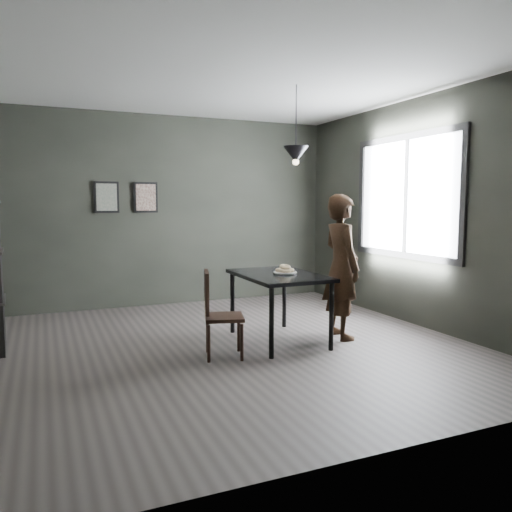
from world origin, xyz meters
name	(u,v)px	position (x,y,z in m)	size (l,w,h in m)	color
ground	(228,347)	(0.00, 0.00, 0.00)	(5.00, 5.00, 0.00)	#36302E
back_wall	(169,211)	(0.00, 2.50, 1.40)	(5.00, 0.10, 2.80)	black
ceiling	(226,74)	(0.00, 0.00, 2.80)	(5.00, 5.00, 0.02)	silver
window_assembly	(406,197)	(2.47, 0.20, 1.60)	(0.04, 1.96, 1.56)	white
cafe_table	(279,281)	(0.60, 0.00, 0.67)	(0.80, 1.20, 0.75)	black
white_plate	(285,273)	(0.66, -0.03, 0.76)	(0.23, 0.23, 0.01)	white
donut_pile	(285,270)	(0.66, -0.03, 0.79)	(0.21, 0.21, 0.09)	#F6E7BF
woman	(341,267)	(1.31, -0.14, 0.81)	(0.59, 0.39, 1.62)	black
wood_chair	(216,308)	(-0.22, -0.28, 0.49)	(0.46, 0.46, 0.86)	black
pendant_lamp	(296,154)	(0.85, 0.10, 2.05)	(0.28, 0.28, 0.86)	black
framed_print_left	(107,197)	(-0.90, 2.47, 1.60)	(0.34, 0.04, 0.44)	black
framed_print_right	(146,197)	(-0.35, 2.47, 1.60)	(0.34, 0.04, 0.44)	black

